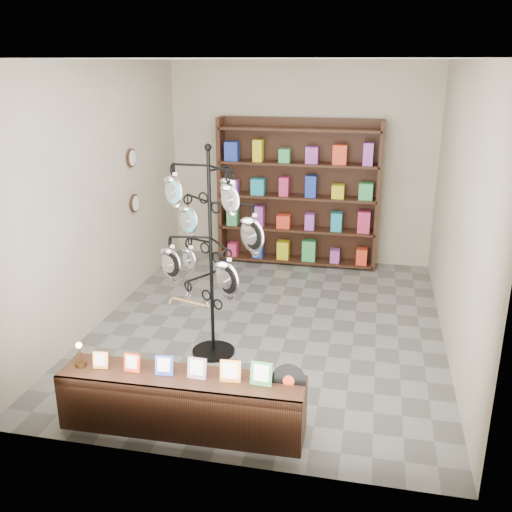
{
  "coord_description": "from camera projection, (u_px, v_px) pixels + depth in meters",
  "views": [
    {
      "loc": [
        1.13,
        -6.05,
        2.98
      ],
      "look_at": [
        0.05,
        -1.0,
        1.21
      ],
      "focal_mm": 40.0,
      "sensor_mm": 36.0,
      "label": 1
    }
  ],
  "objects": [
    {
      "name": "display_tree",
      "position": [
        210.0,
        238.0,
        5.73
      ],
      "size": [
        1.22,
        1.22,
        2.24
      ],
      "rotation": [
        0.0,
        0.0,
        -0.38
      ],
      "color": "black",
      "rests_on": "ground"
    },
    {
      "name": "ground",
      "position": [
        269.0,
        325.0,
        6.79
      ],
      "size": [
        5.0,
        5.0,
        0.0
      ],
      "primitive_type": "plane",
      "color": "slate",
      "rests_on": "ground"
    },
    {
      "name": "back_shelving",
      "position": [
        298.0,
        198.0,
        8.58
      ],
      "size": [
        2.42,
        0.36,
        2.2
      ],
      "color": "black",
      "rests_on": "ground"
    },
    {
      "name": "room_envelope",
      "position": [
        270.0,
        171.0,
        6.19
      ],
      "size": [
        5.0,
        5.0,
        5.0
      ],
      "color": "#C1B49B",
      "rests_on": "ground"
    },
    {
      "name": "front_shelf",
      "position": [
        182.0,
        402.0,
        4.8
      ],
      "size": [
        2.08,
        0.46,
        0.73
      ],
      "rotation": [
        0.0,
        0.0,
        0.02
      ],
      "color": "black",
      "rests_on": "ground"
    },
    {
      "name": "wall_clocks",
      "position": [
        133.0,
        181.0,
        7.43
      ],
      "size": [
        0.03,
        0.24,
        0.84
      ],
      "color": "black",
      "rests_on": "ground"
    }
  ]
}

